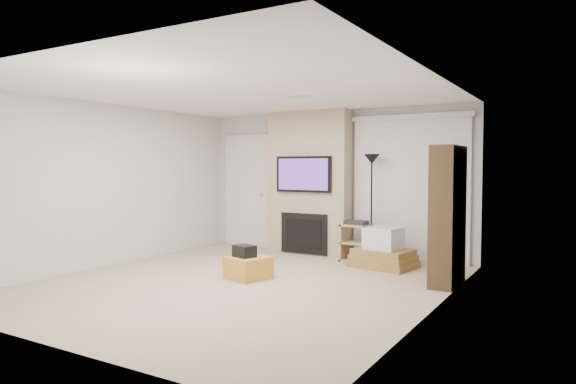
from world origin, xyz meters
The scene contains 16 objects.
floor centered at (0.00, 0.00, 0.00)m, with size 5.00×5.50×0.00m, color tan.
ceiling centered at (0.00, 0.00, 2.50)m, with size 5.00×5.50×0.00m, color white.
wall_back centered at (0.00, 2.75, 1.25)m, with size 5.00×2.50×0.00m, color silver.
wall_front centered at (0.00, -2.75, 1.25)m, with size 5.00×2.50×0.00m, color silver.
wall_left centered at (-2.50, 0.00, 1.25)m, with size 5.50×2.50×0.00m, color silver.
wall_right centered at (2.50, 0.00, 1.25)m, with size 5.50×2.50×0.00m, color silver.
hvac_vent centered at (0.40, 0.80, 2.50)m, with size 0.35×0.18×0.01m, color silver.
ottoman centered at (-0.09, 0.28, 0.15)m, with size 0.50×0.50×0.30m, color gold.
black_bag centered at (-0.13, 0.25, 0.38)m, with size 0.28×0.22×0.16m, color black.
fireplace_wall centered at (-0.35, 2.54, 1.24)m, with size 1.50×0.47×2.50m.
entry_door centered at (-1.80, 2.71, 1.05)m, with size 1.02×0.11×2.14m.
vertical_blinds centered at (1.40, 2.70, 1.27)m, with size 1.98×0.10×2.37m.
floor_lamp centered at (0.85, 2.43, 1.37)m, with size 0.26×0.26×1.74m.
av_stand centered at (0.67, 2.24, 0.35)m, with size 0.45×0.38×0.66m.
box_stack centered at (1.22, 1.98, 0.23)m, with size 1.01×0.83×0.61m.
bookshelf centered at (2.34, 1.29, 0.90)m, with size 0.30×0.80×1.80m.
Camera 1 is at (3.92, -5.42, 1.53)m, focal length 32.00 mm.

